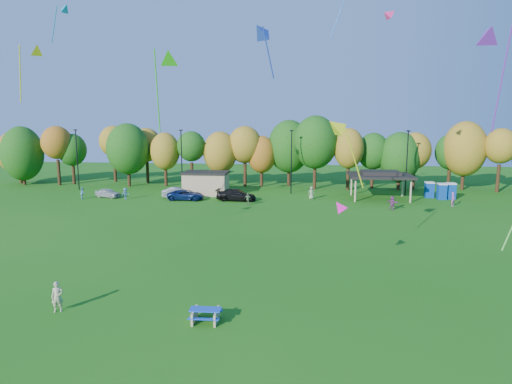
# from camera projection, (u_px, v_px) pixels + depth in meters

# --- Properties ---
(ground) EXTENTS (160.00, 160.00, 0.00)m
(ground) POSITION_uv_depth(u_px,v_px,m) (236.00, 307.00, 26.63)
(ground) COLOR #19600F
(ground) RESTS_ON ground
(tree_line) EXTENTS (93.57, 10.55, 11.15)m
(tree_line) POSITION_uv_depth(u_px,v_px,m) (273.00, 150.00, 70.41)
(tree_line) COLOR black
(tree_line) RESTS_ON ground
(lamp_posts) EXTENTS (64.50, 0.25, 9.09)m
(lamp_posts) POSITION_uv_depth(u_px,v_px,m) (291.00, 160.00, 64.86)
(lamp_posts) COLOR black
(lamp_posts) RESTS_ON ground
(utility_building) EXTENTS (6.30, 4.30, 3.25)m
(utility_building) POSITION_uv_depth(u_px,v_px,m) (206.00, 183.00, 64.67)
(utility_building) COLOR tan
(utility_building) RESTS_ON ground
(pavilion) EXTENTS (8.20, 6.20, 3.77)m
(pavilion) POSITION_uv_depth(u_px,v_px,m) (380.00, 175.00, 60.95)
(pavilion) COLOR tan
(pavilion) RESTS_ON ground
(porta_potties) EXTENTS (3.75, 2.39, 2.18)m
(porta_potties) POSITION_uv_depth(u_px,v_px,m) (441.00, 191.00, 61.43)
(porta_potties) COLOR #0B3B93
(porta_potties) RESTS_ON ground
(picnic_table) EXTENTS (1.71, 1.43, 0.73)m
(picnic_table) POSITION_uv_depth(u_px,v_px,m) (205.00, 314.00, 24.65)
(picnic_table) COLOR tan
(picnic_table) RESTS_ON ground
(kite_flyer) EXTENTS (0.75, 0.62, 1.77)m
(kite_flyer) POSITION_uv_depth(u_px,v_px,m) (57.00, 297.00, 25.84)
(kite_flyer) COLOR #B8AD8A
(kite_flyer) RESTS_ON ground
(car_a) EXTENTS (3.92, 2.53, 1.24)m
(car_a) POSITION_uv_depth(u_px,v_px,m) (108.00, 193.00, 62.40)
(car_a) COLOR silver
(car_a) RESTS_ON ground
(car_b) EXTENTS (4.50, 2.58, 1.40)m
(car_b) POSITION_uv_depth(u_px,v_px,m) (178.00, 193.00, 62.19)
(car_b) COLOR gray
(car_b) RESTS_ON ground
(car_c) EXTENTS (4.90, 2.34, 1.35)m
(car_c) POSITION_uv_depth(u_px,v_px,m) (186.00, 195.00, 60.51)
(car_c) COLOR navy
(car_c) RESTS_ON ground
(car_d) EXTENTS (5.39, 2.55, 1.52)m
(car_d) POSITION_uv_depth(u_px,v_px,m) (236.00, 195.00, 59.97)
(car_d) COLOR black
(car_d) RESTS_ON ground
(far_person_0) EXTENTS (0.75, 0.74, 1.74)m
(far_person_0) POSITION_uv_depth(u_px,v_px,m) (453.00, 199.00, 56.22)
(far_person_0) COLOR #BB58B1
(far_person_0) RESTS_ON ground
(far_person_1) EXTENTS (0.83, 0.94, 1.60)m
(far_person_1) POSITION_uv_depth(u_px,v_px,m) (83.00, 193.00, 61.30)
(far_person_1) COLOR #54A0BA
(far_person_1) RESTS_ON ground
(far_person_2) EXTENTS (0.99, 0.67, 1.56)m
(far_person_2) POSITION_uv_depth(u_px,v_px,m) (248.00, 199.00, 56.91)
(far_person_2) COLOR #5D8551
(far_person_2) RESTS_ON ground
(far_person_3) EXTENTS (1.14, 1.09, 1.55)m
(far_person_3) POSITION_uv_depth(u_px,v_px,m) (125.00, 194.00, 60.85)
(far_person_3) COLOR #466C9B
(far_person_3) RESTS_ON ground
(far_person_4) EXTENTS (1.54, 1.30, 1.66)m
(far_person_4) POSITION_uv_depth(u_px,v_px,m) (392.00, 203.00, 54.08)
(far_person_4) COLOR #8B3A84
(far_person_4) RESTS_ON ground
(far_person_5) EXTENTS (0.85, 0.56, 1.73)m
(far_person_5) POSITION_uv_depth(u_px,v_px,m) (311.00, 193.00, 61.01)
(far_person_5) COLOR gray
(far_person_5) RESTS_ON ground
(kite_0) EXTENTS (3.39, 1.98, 5.56)m
(kite_0) POSITION_uv_depth(u_px,v_px,m) (336.00, 127.00, 34.25)
(kite_0) COLOR #C6CF15
(kite_3) EXTENTS (2.05, 5.06, 8.58)m
(kite_3) POSITION_uv_depth(u_px,v_px,m) (489.00, 34.00, 34.37)
(kite_3) COLOR purple
(kite_4) EXTENTS (1.44, 1.29, 1.17)m
(kite_4) POSITION_uv_depth(u_px,v_px,m) (339.00, 207.00, 30.65)
(kite_4) COLOR #D10B8C
(kite_9) EXTENTS (2.58, 2.79, 5.39)m
(kite_9) POSITION_uv_depth(u_px,v_px,m) (36.00, 50.00, 39.97)
(kite_9) COLOR yellow
(kite_10) EXTENTS (2.61, 1.69, 4.40)m
(kite_10) POSITION_uv_depth(u_px,v_px,m) (65.00, 8.00, 49.15)
(kite_10) COLOR #0B80AE
(kite_13) EXTENTS (1.62, 1.38, 1.41)m
(kite_13) POSITION_uv_depth(u_px,v_px,m) (391.00, 14.00, 43.01)
(kite_13) COLOR #EC2770
(kite_14) EXTENTS (2.19, 4.57, 7.62)m
(kite_14) POSITION_uv_depth(u_px,v_px,m) (169.00, 56.00, 38.77)
(kite_14) COLOR #2EC81A
(kite_15) EXTENTS (2.32, 2.84, 4.68)m
(kite_15) POSITION_uv_depth(u_px,v_px,m) (261.00, 31.00, 35.85)
(kite_15) COLOR #1D36A0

